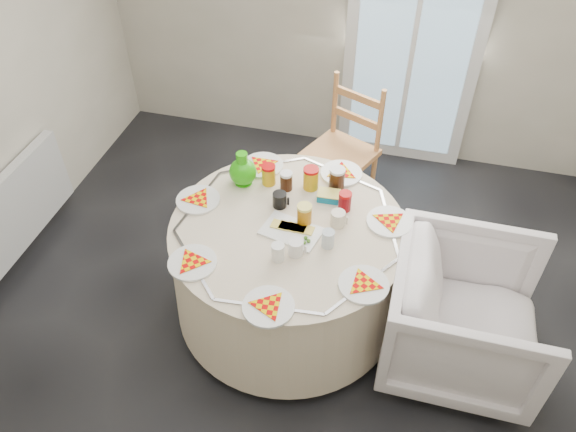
% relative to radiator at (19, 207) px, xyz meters
% --- Properties ---
extents(floor, '(4.00, 4.00, 0.00)m').
position_rel_radiator_xyz_m(floor, '(1.94, -0.20, -0.38)').
color(floor, black).
rests_on(floor, ground).
extents(glass_door, '(1.00, 0.08, 2.10)m').
position_rel_radiator_xyz_m(glass_door, '(2.34, 1.75, 0.67)').
color(glass_door, silver).
rests_on(glass_door, floor).
extents(radiator, '(0.07, 1.00, 0.55)m').
position_rel_radiator_xyz_m(radiator, '(0.00, 0.00, 0.00)').
color(radiator, silver).
rests_on(radiator, floor).
extents(table, '(1.35, 1.35, 0.69)m').
position_rel_radiator_xyz_m(table, '(1.86, -0.07, -0.01)').
color(table, beige).
rests_on(table, floor).
extents(wooden_chair, '(0.57, 0.56, 0.99)m').
position_rel_radiator_xyz_m(wooden_chair, '(1.97, 0.98, 0.09)').
color(wooden_chair, '#CB7E42').
rests_on(wooden_chair, floor).
extents(armchair, '(0.76, 0.82, 0.84)m').
position_rel_radiator_xyz_m(armchair, '(2.89, -0.17, 0.01)').
color(armchair, silver).
rests_on(armchair, floor).
extents(place_settings, '(1.64, 1.64, 0.03)m').
position_rel_radiator_xyz_m(place_settings, '(1.86, -0.07, 0.39)').
color(place_settings, silver).
rests_on(place_settings, table).
extents(jar_cluster, '(0.61, 0.47, 0.16)m').
position_rel_radiator_xyz_m(jar_cluster, '(1.89, 0.21, 0.44)').
color(jar_cluster, brown).
rests_on(jar_cluster, table).
extents(butter_tub, '(0.13, 0.10, 0.05)m').
position_rel_radiator_xyz_m(butter_tub, '(2.03, 0.21, 0.41)').
color(butter_tub, '#096A9A').
rests_on(butter_tub, table).
extents(green_pitcher, '(0.21, 0.21, 0.21)m').
position_rel_radiator_xyz_m(green_pitcher, '(1.51, 0.23, 0.49)').
color(green_pitcher, '#25AE0B').
rests_on(green_pitcher, table).
extents(cheese_platter, '(0.35, 0.27, 0.04)m').
position_rel_radiator_xyz_m(cheese_platter, '(1.89, -0.10, 0.39)').
color(cheese_platter, silver).
rests_on(cheese_platter, table).
extents(mugs_glasses, '(0.80, 0.80, 0.11)m').
position_rel_radiator_xyz_m(mugs_glasses, '(1.95, -0.03, 0.43)').
color(mugs_glasses, gray).
rests_on(mugs_glasses, table).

